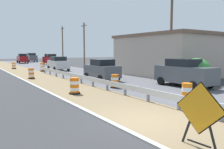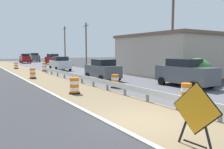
# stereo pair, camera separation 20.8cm
# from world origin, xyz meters

# --- Properties ---
(ground_plane) EXTENTS (160.00, 160.00, 0.00)m
(ground_plane) POSITION_xyz_m (0.00, 0.00, 0.00)
(ground_plane) COLOR #333335
(median_dirt_strip) EXTENTS (3.77, 120.00, 0.01)m
(median_dirt_strip) POSITION_xyz_m (0.68, 0.00, 0.00)
(median_dirt_strip) COLOR #7F6B4C
(median_dirt_strip) RESTS_ON ground
(curb_near_edge) EXTENTS (0.20, 120.00, 0.11)m
(curb_near_edge) POSITION_xyz_m (-1.30, 0.00, 0.00)
(curb_near_edge) COLOR #ADADA8
(curb_near_edge) RESTS_ON ground
(guardrail_median) EXTENTS (0.18, 41.54, 0.71)m
(guardrail_median) POSITION_xyz_m (2.33, 1.44, 0.52)
(guardrail_median) COLOR silver
(guardrail_median) RESTS_ON ground
(warning_sign_diamond) EXTENTS (0.17, 1.49, 1.88)m
(warning_sign_diamond) POSITION_xyz_m (-0.39, -2.68, 1.03)
(warning_sign_diamond) COLOR black
(warning_sign_diamond) RESTS_ON ground
(traffic_barrel_nearest) EXTENTS (0.64, 0.64, 1.07)m
(traffic_barrel_nearest) POSITION_xyz_m (3.64, 0.98, 0.49)
(traffic_barrel_nearest) COLOR orange
(traffic_barrel_nearest) RESTS_ON ground
(traffic_barrel_close) EXTENTS (0.72, 0.72, 1.02)m
(traffic_barrel_close) POSITION_xyz_m (-0.03, 6.64, 0.46)
(traffic_barrel_close) COLOR orange
(traffic_barrel_close) RESTS_ON ground
(traffic_barrel_mid) EXTENTS (0.68, 0.68, 0.98)m
(traffic_barrel_mid) POSITION_xyz_m (3.41, 7.20, 0.44)
(traffic_barrel_mid) COLOR orange
(traffic_barrel_mid) RESTS_ON ground
(traffic_barrel_far) EXTENTS (0.66, 0.66, 1.02)m
(traffic_barrel_far) POSITION_xyz_m (-0.35, 16.32, 0.46)
(traffic_barrel_far) COLOR orange
(traffic_barrel_far) RESTS_ON ground
(traffic_barrel_farther) EXTENTS (0.71, 0.71, 1.15)m
(traffic_barrel_farther) POSITION_xyz_m (2.92, 23.87, 0.52)
(traffic_barrel_farther) COLOR orange
(traffic_barrel_farther) RESTS_ON ground
(traffic_barrel_farthest) EXTENTS (0.69, 0.69, 0.97)m
(traffic_barrel_farthest) POSITION_xyz_m (0.47, 30.54, 0.43)
(traffic_barrel_farthest) COLOR orange
(traffic_barrel_farthest) RESTS_ON ground
(car_lead_near_lane) EXTENTS (2.16, 4.05, 1.94)m
(car_lead_near_lane) POSITION_xyz_m (5.10, 23.83, 0.97)
(car_lead_near_lane) COLOR silver
(car_lead_near_lane) RESTS_ON ground
(car_trailing_near_lane) EXTENTS (2.10, 4.75, 2.14)m
(car_trailing_near_lane) POSITION_xyz_m (8.28, 36.95, 1.07)
(car_trailing_near_lane) COLOR maroon
(car_trailing_near_lane) RESTS_ON ground
(car_lead_far_lane) EXTENTS (2.10, 4.32, 2.12)m
(car_lead_far_lane) POSITION_xyz_m (5.05, 46.90, 1.06)
(car_lead_far_lane) COLOR maroon
(car_lead_far_lane) RESTS_ON ground
(car_mid_far_lane) EXTENTS (2.18, 4.10, 2.20)m
(car_mid_far_lane) POSITION_xyz_m (8.30, 51.98, 1.10)
(car_mid_far_lane) COLOR #4C5156
(car_mid_far_lane) RESTS_ON ground
(car_trailing_far_lane) EXTENTS (2.03, 4.07, 1.94)m
(car_trailing_far_lane) POSITION_xyz_m (4.89, 11.62, 0.97)
(car_trailing_far_lane) COLOR #4C5156
(car_trailing_far_lane) RESTS_ON ground
(car_distant_a) EXTENTS (2.18, 4.66, 2.10)m
(car_distant_a) POSITION_xyz_m (8.21, 4.87, 1.05)
(car_distant_a) COLOR #4C5156
(car_distant_a) RESTS_ON ground
(roadside_shop_near) EXTENTS (7.93, 10.81, 4.52)m
(roadside_shop_near) POSITION_xyz_m (13.36, 11.48, 2.27)
(roadside_shop_near) COLOR #AD9E8E
(roadside_shop_near) RESTS_ON ground
(utility_pole_near) EXTENTS (0.24, 1.80, 8.52)m
(utility_pole_near) POSITION_xyz_m (11.18, 9.02, 4.42)
(utility_pole_near) COLOR brown
(utility_pole_near) RESTS_ON ground
(utility_pole_mid) EXTENTS (0.24, 1.80, 7.30)m
(utility_pole_mid) POSITION_xyz_m (10.84, 27.38, 3.80)
(utility_pole_mid) COLOR brown
(utility_pole_mid) RESTS_ON ground
(utility_pole_far) EXTENTS (0.24, 1.80, 7.78)m
(utility_pole_far) POSITION_xyz_m (11.40, 38.61, 4.04)
(utility_pole_far) COLOR brown
(utility_pole_far) RESTS_ON ground
(bush_roadside) EXTENTS (2.33, 2.33, 2.15)m
(bush_roadside) POSITION_xyz_m (9.31, 4.65, 1.08)
(bush_roadside) COLOR #337533
(bush_roadside) RESTS_ON ground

